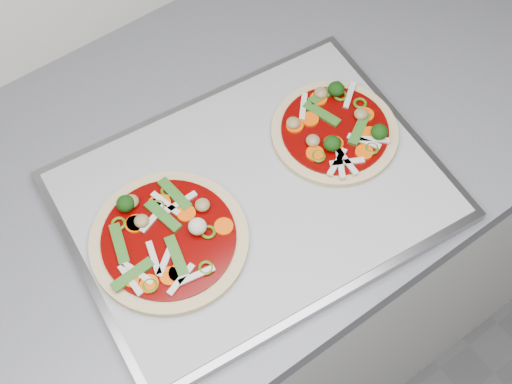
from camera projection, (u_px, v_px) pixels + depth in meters
base_cabinet at (228, 290)px, 1.41m from camera, size 3.60×0.60×0.86m
countertop at (218, 167)px, 1.03m from camera, size 3.60×0.60×0.04m
baking_tray at (254, 196)px, 0.97m from camera, size 0.53×0.42×0.02m
parchment at (254, 193)px, 0.96m from camera, size 0.51×0.39×0.00m
pizza_left at (168, 239)px, 0.91m from camera, size 0.28×0.28×0.03m
pizza_right at (335, 130)px, 1.00m from camera, size 0.20×0.20×0.03m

